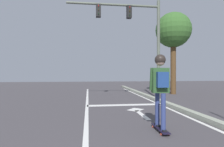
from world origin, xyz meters
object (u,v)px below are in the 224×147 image
at_px(skater, 160,81).
at_px(roadside_tree, 173,31).
at_px(skateboard, 160,128).
at_px(traffic_signal_mast, 135,28).

xyz_separation_m(skater, roadside_tree, (3.90, 7.33, 2.96)).
bearing_deg(roadside_tree, skateboard, -118.05).
xyz_separation_m(traffic_signal_mast, roadside_tree, (3.19, 2.19, 0.42)).
xyz_separation_m(skateboard, traffic_signal_mast, (0.71, 5.13, 3.69)).
distance_m(skater, traffic_signal_mast, 5.78).
height_order(skater, traffic_signal_mast, traffic_signal_mast).
bearing_deg(traffic_signal_mast, roadside_tree, 34.44).
bearing_deg(roadside_tree, traffic_signal_mast, -145.56).
height_order(skateboard, roadside_tree, roadside_tree).
height_order(skateboard, skater, skater).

